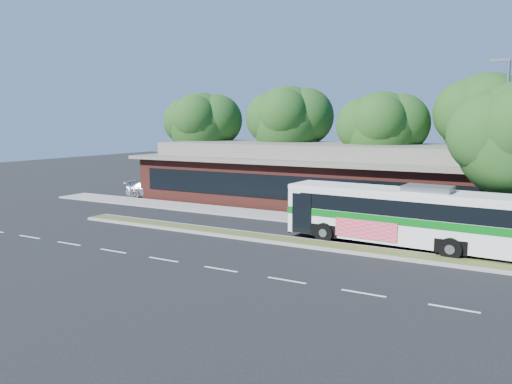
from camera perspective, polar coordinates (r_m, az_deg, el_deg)
ground at (r=24.95m, az=2.27°, el=-5.93°), size 120.00×120.00×0.00m
median_strip at (r=25.45m, az=2.88°, el=-5.48°), size 26.00×1.10×0.15m
sidewalk at (r=30.65m, az=7.69°, el=-3.27°), size 44.00×2.60×0.12m
parking_lot at (r=43.26m, az=-13.20°, el=-0.22°), size 14.00×12.00×0.01m
plaza_building at (r=36.50m, az=11.54°, el=1.71°), size 33.20×11.20×4.45m
lamp_post at (r=27.68m, az=26.39°, el=4.89°), size 0.93×0.18×9.07m
tree_bg_a at (r=44.74m, az=-5.69°, el=7.74°), size 6.47×5.80×8.63m
tree_bg_b at (r=41.62m, az=4.31°, el=8.13°), size 6.69×6.00×9.00m
tree_bg_c at (r=37.98m, az=14.71°, el=7.09°), size 6.24×5.60×8.26m
tree_bg_d at (r=37.86m, az=25.62°, el=7.83°), size 6.91×6.20×9.37m
transit_bus at (r=25.00m, az=16.03°, el=-2.21°), size 11.05×3.10×3.07m
sedan at (r=40.71m, az=-11.45°, el=0.30°), size 5.06×3.08×1.37m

